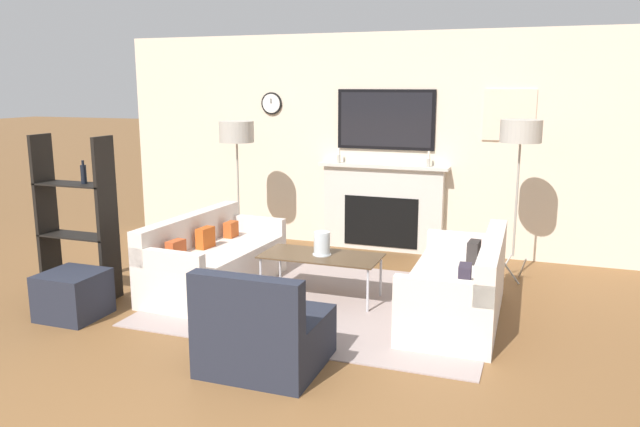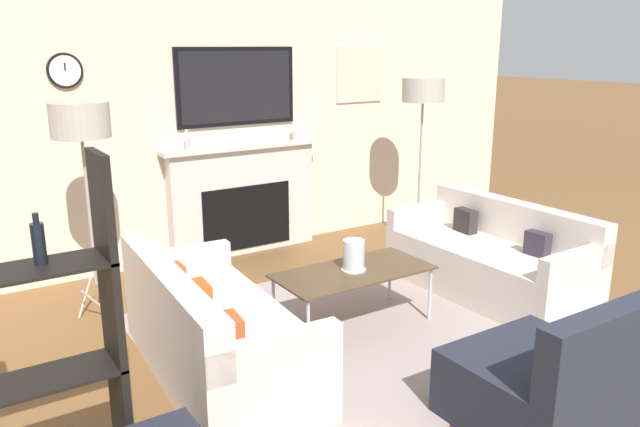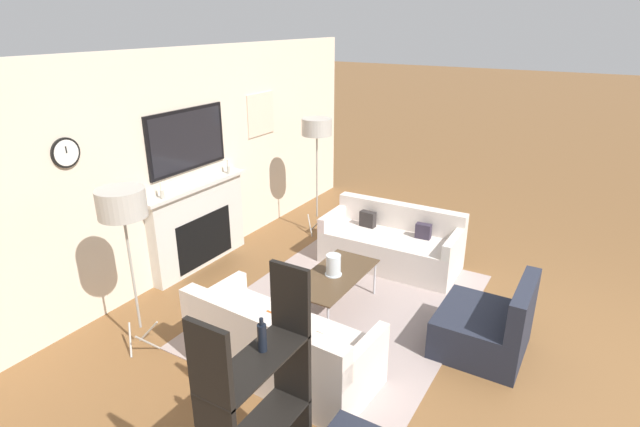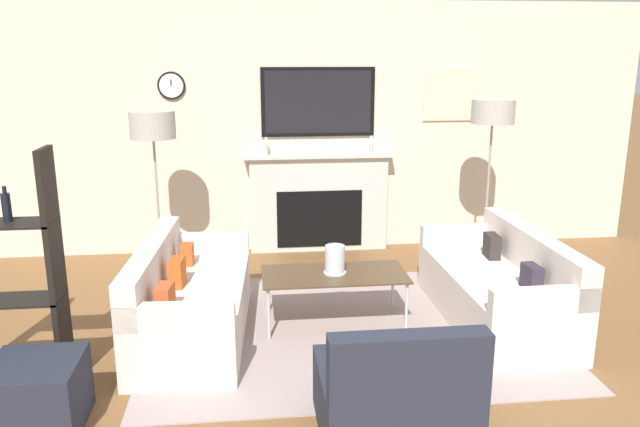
% 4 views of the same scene
% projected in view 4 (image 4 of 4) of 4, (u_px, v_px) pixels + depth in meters
% --- Properties ---
extents(fireplace_wall, '(7.29, 0.28, 2.70)m').
position_uv_depth(fireplace_wall, '(318.00, 140.00, 6.85)').
color(fireplace_wall, beige).
rests_on(fireplace_wall, ground_plane).
extents(area_rug, '(3.12, 2.44, 0.01)m').
position_uv_depth(area_rug, '(348.00, 328.00, 5.03)').
color(area_rug, gray).
rests_on(area_rug, ground_plane).
extents(couch_left, '(0.87, 1.75, 0.75)m').
position_uv_depth(couch_left, '(189.00, 303.00, 4.83)').
color(couch_left, beige).
rests_on(couch_left, ground_plane).
extents(couch_right, '(0.80, 1.73, 0.76)m').
position_uv_depth(couch_right, '(499.00, 290.00, 5.10)').
color(couch_right, beige).
rests_on(couch_right, ground_plane).
extents(armchair, '(0.84, 0.81, 0.79)m').
position_uv_depth(armchair, '(394.00, 399.00, 3.53)').
color(armchair, '#212531').
rests_on(armchair, ground_plane).
extents(coffee_table, '(1.16, 0.56, 0.44)m').
position_uv_depth(coffee_table, '(334.00, 277.00, 5.02)').
color(coffee_table, '#4C3823').
rests_on(coffee_table, ground_plane).
extents(hurricane_candle, '(0.18, 0.18, 0.23)m').
position_uv_depth(hurricane_candle, '(335.00, 261.00, 4.99)').
color(hurricane_candle, silver).
rests_on(hurricane_candle, coffee_table).
extents(floor_lamp_left, '(0.42, 0.42, 1.64)m').
position_uv_depth(floor_lamp_left, '(153.00, 127.00, 5.78)').
color(floor_lamp_left, '#9E998E').
rests_on(floor_lamp_left, ground_plane).
extents(floor_lamp_right, '(0.42, 0.42, 1.72)m').
position_uv_depth(floor_lamp_right, '(493.00, 114.00, 6.12)').
color(floor_lamp_right, '#9E998E').
rests_on(floor_lamp_right, ground_plane).
extents(ottoman, '(0.51, 0.51, 0.42)m').
position_uv_depth(ottoman, '(37.00, 395.00, 3.66)').
color(ottoman, '#212531').
rests_on(ottoman, ground_plane).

